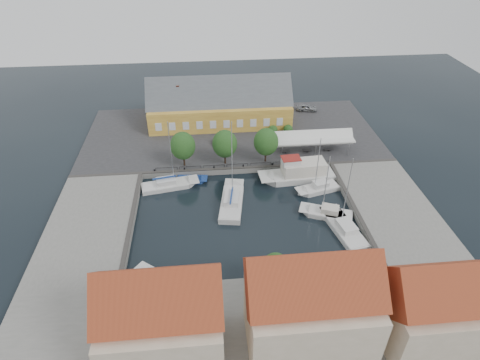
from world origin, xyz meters
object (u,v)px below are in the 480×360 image
at_px(warehouse, 217,106).
at_px(east_boat_a, 318,189).
at_px(car_red, 222,143).
at_px(center_sailboat, 232,202).
at_px(east_boat_b, 327,214).
at_px(trawler, 300,173).
at_px(west_boat_a, 169,186).
at_px(car_silver, 307,108).
at_px(launch_sw, 151,274).
at_px(tent_canopy, 314,139).
at_px(launch_nw, 191,180).
at_px(east_boat_c, 344,230).

bearing_deg(warehouse, east_boat_a, -58.25).
distance_m(car_red, center_sailboat, 16.04).
distance_m(car_red, east_boat_b, 24.72).
bearing_deg(center_sailboat, trawler, 26.63).
xyz_separation_m(car_red, west_boat_a, (-9.26, -10.49, -1.47)).
bearing_deg(west_boat_a, car_silver, 40.49).
distance_m(warehouse, launch_sw, 41.33).
distance_m(warehouse, west_boat_a, 23.28).
distance_m(car_red, launch_sw, 31.11).
distance_m(east_boat_a, west_boat_a, 24.22).
height_order(tent_canopy, launch_sw, tent_canopy).
bearing_deg(center_sailboat, west_boat_a, 150.99).
bearing_deg(launch_nw, tent_canopy, 14.79).
height_order(center_sailboat, launch_sw, center_sailboat).
bearing_deg(trawler, launch_sw, -140.23).
height_order(east_boat_c, west_boat_a, west_boat_a).
distance_m(warehouse, car_red, 10.94).
bearing_deg(launch_nw, east_boat_b, -28.72).
xyz_separation_m(east_boat_c, west_boat_a, (-25.15, 13.08, 0.01)).
height_order(east_boat_a, west_boat_a, west_boat_a).
bearing_deg(launch_sw, east_boat_a, 31.37).
xyz_separation_m(east_boat_b, west_boat_a, (-23.69, 9.52, 0.01)).
xyz_separation_m(tent_canopy, launch_sw, (-26.86, -25.94, -3.59)).
bearing_deg(east_boat_b, center_sailboat, 163.70).
bearing_deg(tent_canopy, east_boat_c, -91.07).
xyz_separation_m(car_silver, east_boat_a, (-4.44, -27.54, -1.51)).
bearing_deg(car_red, tent_canopy, -23.13).
height_order(center_sailboat, trawler, center_sailboat).
bearing_deg(launch_nw, launch_sw, -103.88).
xyz_separation_m(tent_canopy, west_boat_a, (-25.53, -7.24, -3.41)).
bearing_deg(car_silver, warehouse, 111.26).
height_order(east_boat_b, launch_sw, east_boat_b).
bearing_deg(trawler, car_silver, 74.15).
xyz_separation_m(car_silver, car_red, (-19.19, -13.78, -0.03)).
bearing_deg(launch_sw, tent_canopy, 44.01).
relative_size(trawler, west_boat_a, 1.06).
height_order(warehouse, west_boat_a, west_boat_a).
relative_size(warehouse, west_boat_a, 2.33).
xyz_separation_m(east_boat_b, east_boat_c, (1.46, -3.56, -0.00)).
xyz_separation_m(center_sailboat, east_boat_c, (15.27, -7.60, -0.10)).
height_order(warehouse, east_boat_c, east_boat_c).
xyz_separation_m(center_sailboat, west_boat_a, (-9.88, 5.48, -0.09)).
bearing_deg(launch_nw, car_red, 58.20).
bearing_deg(tent_canopy, east_boat_b, -96.25).
xyz_separation_m(warehouse, launch_sw, (-10.26, -39.80, -4.34)).
bearing_deg(warehouse, car_silver, 9.28).
xyz_separation_m(west_boat_a, launch_sw, (-1.33, -18.71, -0.18)).
bearing_deg(trawler, east_boat_c, -75.58).
relative_size(car_silver, east_boat_a, 0.44).
bearing_deg(center_sailboat, car_red, 92.24).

